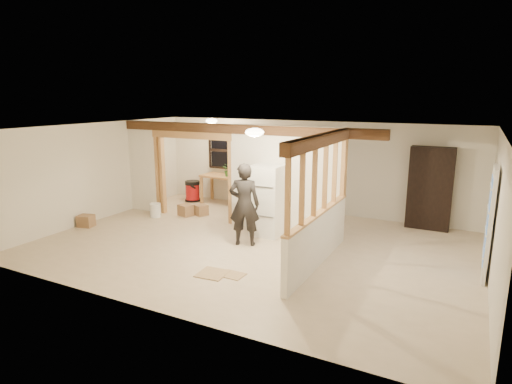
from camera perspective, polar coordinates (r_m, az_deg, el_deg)
The scene contains 30 objects.
floor at distance 9.33m, azimuth -0.40°, elevation -7.13°, with size 9.00×6.50×0.01m, color beige.
ceiling at distance 8.80m, azimuth -0.43°, elevation 8.41°, with size 9.00×6.50×0.01m, color white.
wall_back at distance 11.90m, azimuth 6.89°, elevation 3.39°, with size 9.00×0.01×2.50m, color silver.
wall_front at distance 6.38m, azimuth -14.17°, elevation -5.11°, with size 9.00×0.01×2.50m, color silver.
wall_left at distance 11.73m, azimuth -20.29°, elevation 2.55°, with size 0.01×6.50×2.50m, color silver.
wall_right at distance 8.01m, azimuth 29.46°, elevation -2.77°, with size 0.01×6.50×2.50m, color silver.
partition_left_stub at distance 12.25m, azimuth -14.75°, elevation 3.33°, with size 0.90×0.12×2.50m, color white.
partition_center at distance 9.95m, azimuth 3.82°, elevation 1.62°, with size 2.80×0.12×2.50m, color white.
doorway_frame at distance 11.25m, azimuth -8.42°, elevation 2.03°, with size 2.46×0.14×2.20m, color tan.
header_beam_back at distance 10.33m, azimuth -2.26°, elevation 8.38°, with size 7.00×0.18×0.22m, color #50311B.
header_beam_right at distance 7.81m, azimuth 8.70°, elevation 6.84°, with size 0.18×3.30×0.22m, color #50311B.
pony_wall at distance 8.21m, azimuth 8.26°, elevation -6.32°, with size 0.12×3.20×1.00m, color white.
stud_partition at distance 7.91m, azimuth 8.53°, elevation 1.65°, with size 0.14×3.20×1.32m, color tan.
window_back at distance 12.91m, azimuth -4.11°, elevation 5.52°, with size 1.12×0.10×1.10m, color black.
french_door at distance 8.45m, azimuth 28.67°, elevation -3.69°, with size 0.12×0.86×2.00m, color white.
ceiling_dome_main at distance 8.22m, azimuth -0.20°, elevation 7.97°, with size 0.36×0.36×0.16m, color #FFEABF.
ceiling_dome_util at distance 12.04m, azimuth -5.95°, elevation 9.41°, with size 0.32×0.32×0.14m, color #FFEABF.
hanging_bulb at distance 11.21m, azimuth -5.73°, elevation 7.64°, with size 0.07×0.07×0.07m, color #FFD88C.
refrigerator at distance 9.80m, azimuth 1.58°, elevation -1.13°, with size 0.67×0.65×1.63m, color silver.
woman at distance 9.11m, azimuth -1.56°, elevation -1.67°, with size 0.65×0.43×1.79m, color black.
work_table at distance 12.77m, azimuth -4.24°, elevation 0.34°, with size 1.36×0.68×0.86m, color tan.
potted_plant at distance 12.47m, azimuth -3.67°, elevation 2.95°, with size 0.34×0.30×0.38m, color #386D2E.
shop_vac at distance 13.21m, azimuth -8.46°, elevation 0.15°, with size 0.49×0.49×0.64m, color #A01012.
bookshelf at distance 11.03m, azimuth 22.19°, elevation 0.45°, with size 1.00×0.33×1.99m, color black.
bucket at distance 11.70m, azimuth -13.28°, elevation -2.37°, with size 0.29×0.29×0.37m, color white.
box_util_a at distance 11.67m, azimuth -9.35°, elevation -2.40°, with size 0.36×0.30×0.30m, color #956D48.
box_util_b at distance 11.66m, azimuth -7.33°, elevation -2.38°, with size 0.31×0.31×0.29m, color #956D48.
box_front at distance 11.36m, azimuth -21.72°, elevation -3.60°, with size 0.36×0.29×0.29m, color #956D48.
floor_panel_near at distance 7.93m, azimuth -5.82°, elevation -10.77°, with size 0.51×0.51×0.02m, color tan.
floor_panel_far at distance 7.86m, azimuth -3.16°, elevation -10.97°, with size 0.43×0.34×0.01m, color tan.
Camera 1 is at (4.08, -7.76, 3.16)m, focal length 30.00 mm.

